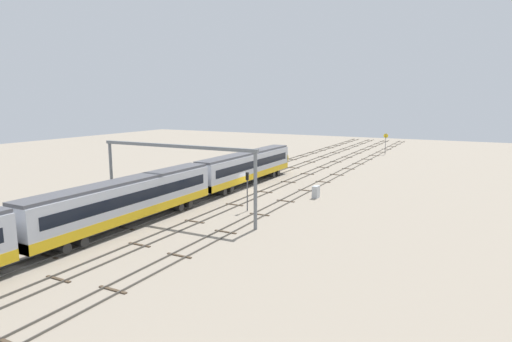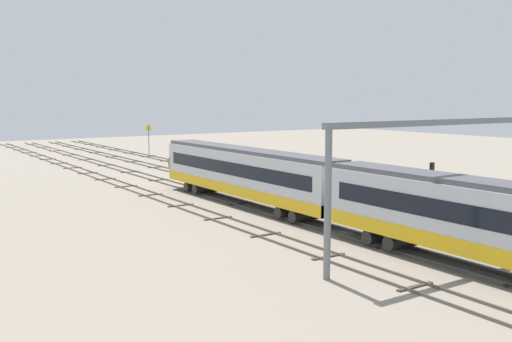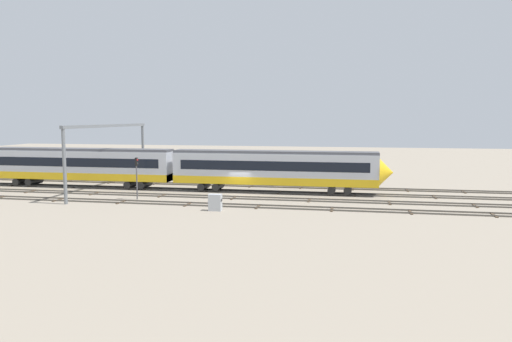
# 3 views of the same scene
# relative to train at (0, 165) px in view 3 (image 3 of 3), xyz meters

# --- Properties ---
(ground_plane) EXTENTS (190.55, 190.55, 0.00)m
(ground_plane) POSITION_rel_train_xyz_m (32.87, -2.40, -2.66)
(ground_plane) COLOR gray
(track_near_foreground) EXTENTS (174.55, 2.40, 0.16)m
(track_near_foreground) POSITION_rel_train_xyz_m (32.87, -9.58, -2.59)
(track_near_foreground) COLOR #59544C
(track_near_foreground) RESTS_ON ground
(track_second_near) EXTENTS (174.55, 2.40, 0.16)m
(track_second_near) POSITION_rel_train_xyz_m (32.87, -4.79, -2.59)
(track_second_near) COLOR #59544C
(track_second_near) RESTS_ON ground
(track_with_train) EXTENTS (174.55, 2.40, 0.16)m
(track_with_train) POSITION_rel_train_xyz_m (32.87, 0.00, -2.59)
(track_with_train) COLOR #59544C
(track_with_train) RESTS_ON ground
(track_second_far) EXTENTS (174.55, 2.40, 0.16)m
(track_second_far) POSITION_rel_train_xyz_m (32.87, 4.79, -2.59)
(track_second_far) COLOR #59544C
(track_second_far) RESTS_ON ground
(train) EXTENTS (100.00, 3.24, 4.80)m
(train) POSITION_rel_train_xyz_m (0.00, 0.00, 0.00)
(train) COLOR #B7BCC6
(train) RESTS_ON ground
(overhead_gantry) EXTENTS (0.40, 19.90, 8.03)m
(overhead_gantry) POSITION_rel_train_xyz_m (16.86, -2.07, 3.52)
(overhead_gantry) COLOR slate
(overhead_gantry) RESTS_ON ground
(signal_light_trackside_approach) EXTENTS (0.31, 0.32, 4.55)m
(signal_light_trackside_approach) POSITION_rel_train_xyz_m (22.79, -7.57, 0.32)
(signal_light_trackside_approach) COLOR #4C4C51
(signal_light_trackside_approach) RESTS_ON ground
(relay_cabinet) EXTENTS (1.24, 0.71, 1.60)m
(relay_cabinet) POSITION_rel_train_xyz_m (32.88, -12.30, -1.86)
(relay_cabinet) COLOR #B2B7BC
(relay_cabinet) RESTS_ON ground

